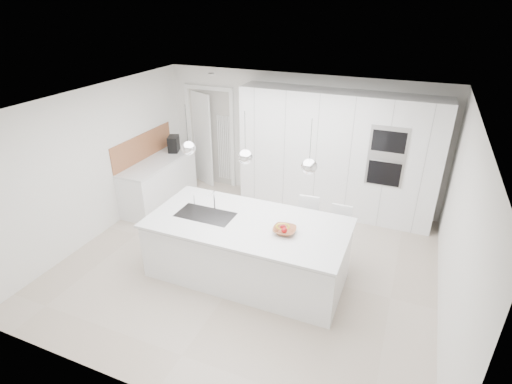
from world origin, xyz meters
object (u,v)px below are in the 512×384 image
at_px(fruit_bowl, 284,230).
at_px(bar_stool_left, 305,229).
at_px(bar_stool_right, 338,237).
at_px(espresso_machine, 174,144).
at_px(island_base, 247,251).

height_order(fruit_bowl, bar_stool_left, bar_stool_left).
bearing_deg(fruit_bowl, bar_stool_right, 54.95).
xyz_separation_m(bar_stool_left, bar_stool_right, (0.51, -0.01, -0.02)).
bearing_deg(espresso_machine, fruit_bowl, -55.46).
distance_m(fruit_bowl, bar_stool_left, 0.95).
distance_m(fruit_bowl, bar_stool_right, 1.12).
height_order(island_base, espresso_machine, espresso_machine).
height_order(fruit_bowl, espresso_machine, espresso_machine).
bearing_deg(bar_stool_left, island_base, -133.38).
relative_size(fruit_bowl, espresso_machine, 0.97).
bearing_deg(bar_stool_right, espresso_machine, 160.56).
height_order(island_base, bar_stool_left, bar_stool_left).
relative_size(island_base, fruit_bowl, 8.97).
xyz_separation_m(espresso_machine, bar_stool_left, (3.17, -1.26, -0.56)).
xyz_separation_m(island_base, bar_stool_right, (1.16, 0.81, 0.05)).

